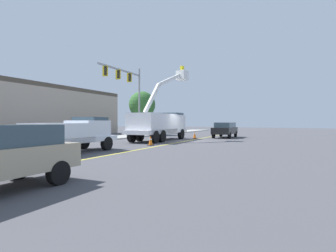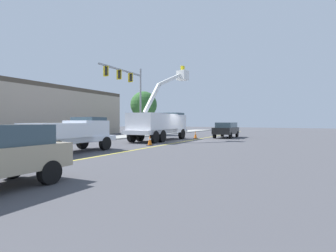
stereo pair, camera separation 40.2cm
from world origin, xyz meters
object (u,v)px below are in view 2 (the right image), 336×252
Objects in this scene: passing_minivan at (226,129)px; traffic_cone_mid_front at (150,141)px; traffic_cone_mid_rear at (195,135)px; traffic_signal_mast at (129,86)px; service_pickup_truck at (71,133)px; traffic_cone_leading at (57,152)px; utility_bucket_truck at (160,123)px.

passing_minivan is 12.42m from traffic_cone_mid_front.
traffic_cone_mid_front is 9.19m from traffic_cone_mid_rear.
traffic_signal_mast is (-3.24, 6.61, 5.33)m from traffic_cone_mid_rear.
service_pickup_truck is 14.86m from traffic_signal_mast.
service_pickup_truck is at bearing 46.58° from traffic_cone_leading.
traffic_cone_mid_rear is at bearing -63.90° from traffic_signal_mast.
traffic_cone_leading is at bearing -133.42° from service_pickup_truck.
traffic_signal_mast reaches higher than traffic_cone_leading.
service_pickup_truck is 1.16× the size of passing_minivan.
passing_minivan is at bearing 3.19° from traffic_cone_leading.
traffic_cone_leading is at bearing -169.24° from traffic_cone_mid_front.
utility_bucket_truck is at bearing 10.79° from service_pickup_truck.
traffic_signal_mast reaches higher than utility_bucket_truck.
service_pickup_truck is at bearing -176.60° from traffic_cone_mid_rear.
utility_bucket_truck is 8.51m from passing_minivan.
utility_bucket_truck is 10.87× the size of traffic_cone_mid_rear.
traffic_signal_mast reaches higher than traffic_cone_mid_front.
traffic_signal_mast is (5.83, 8.16, 5.34)m from traffic_cone_mid_front.
traffic_signal_mast is at bearing 54.46° from traffic_cone_mid_front.
utility_bucket_truck is at bearing -103.68° from traffic_signal_mast.
traffic_cone_mid_front is at bearing 178.08° from passing_minivan.
passing_minivan is at bearing -30.49° from traffic_cone_mid_rear.
traffic_signal_mast reaches higher than service_pickup_truck.
passing_minivan is at bearing -21.34° from utility_bucket_truck.
traffic_cone_mid_front is at bearing 10.76° from traffic_cone_leading.
traffic_cone_mid_rear is at bearing 3.40° from service_pickup_truck.
traffic_cone_mid_rear is 0.10× the size of traffic_signal_mast.
traffic_cone_leading is 1.01× the size of traffic_cone_mid_rear.
utility_bucket_truck is 10.77× the size of traffic_cone_leading.
traffic_cone_leading is at bearing -145.36° from traffic_signal_mast.
traffic_signal_mast is (14.07, 9.72, 5.32)m from traffic_cone_leading.
service_pickup_truck is 0.73× the size of traffic_signal_mast.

